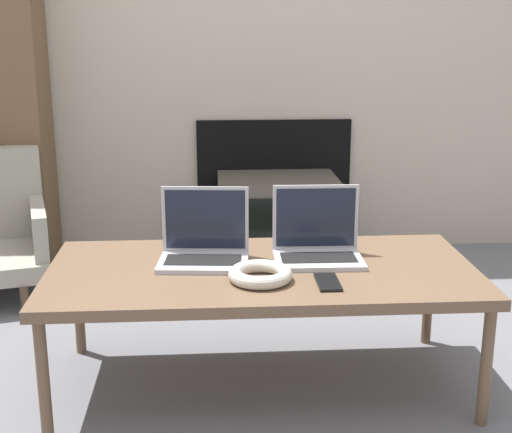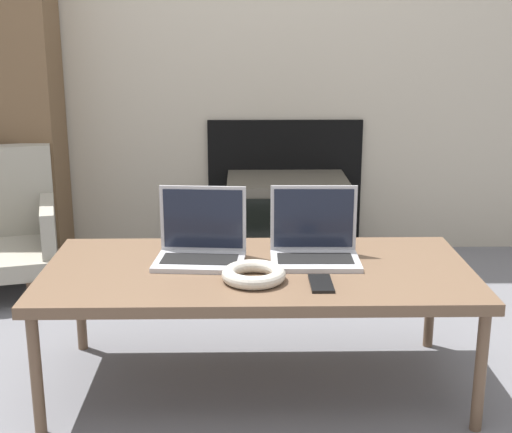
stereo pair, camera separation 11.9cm
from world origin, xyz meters
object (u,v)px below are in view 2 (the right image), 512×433
object	(u,v)px
laptop_left	(201,244)
headphones	(254,274)
laptop_right	(314,243)
tv	(287,221)
phone	(321,283)

from	to	relation	value
laptop_left	headphones	world-z (taller)	laptop_left
laptop_left	laptop_right	xyz separation A→B (m)	(0.38, 0.00, 0.00)
tv	headphones	bearing A→B (deg)	-97.68
laptop_left	phone	world-z (taller)	laptop_left
phone	tv	distance (m)	1.44
headphones	tv	bearing A→B (deg)	82.32
laptop_left	headphones	distance (m)	0.27
laptop_right	laptop_left	bearing A→B (deg)	-178.95
phone	tv	xyz separation A→B (m)	(-0.02, 1.43, -0.20)
laptop_left	laptop_right	size ratio (longest dim) A/B	1.04
headphones	laptop_right	bearing A→B (deg)	44.47
tv	laptop_right	bearing A→B (deg)	-89.12
laptop_left	tv	bearing A→B (deg)	78.15
laptop_left	tv	world-z (taller)	laptop_left
phone	headphones	bearing A→B (deg)	169.33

